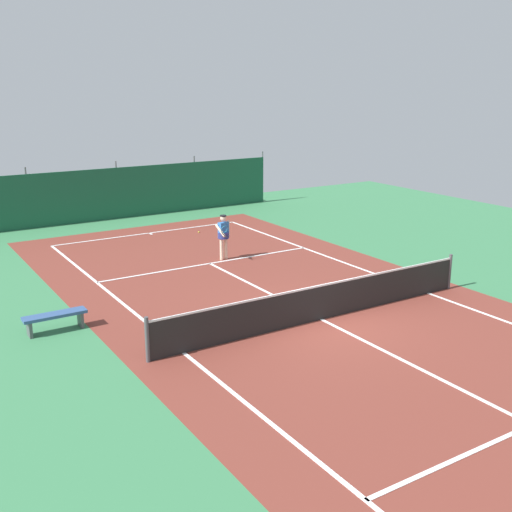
% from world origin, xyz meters
% --- Properties ---
extents(ground_plane, '(36.00, 36.00, 0.00)m').
position_xyz_m(ground_plane, '(0.00, 0.00, 0.00)').
color(ground_plane, '#387A4C').
extents(court_surface, '(11.02, 26.60, 0.01)m').
position_xyz_m(court_surface, '(0.00, 0.00, 0.00)').
color(court_surface, brown).
rests_on(court_surface, ground).
extents(tennis_net, '(10.12, 0.10, 1.10)m').
position_xyz_m(tennis_net, '(0.00, 0.00, 0.51)').
color(tennis_net, black).
rests_on(tennis_net, ground).
extents(back_fence, '(16.30, 0.98, 2.70)m').
position_xyz_m(back_fence, '(-0.00, 16.03, 0.67)').
color(back_fence, '#195138').
rests_on(back_fence, ground).
extents(tennis_player, '(0.65, 0.79, 1.64)m').
position_xyz_m(tennis_player, '(0.70, 6.63, 0.96)').
color(tennis_player, beige).
rests_on(tennis_player, ground).
extents(tennis_ball_near_player, '(0.07, 0.07, 0.07)m').
position_xyz_m(tennis_ball_near_player, '(1.84, 10.85, 0.03)').
color(tennis_ball_near_player, '#CCDB33').
rests_on(tennis_ball_near_player, ground).
extents(parked_car, '(2.29, 4.34, 1.68)m').
position_xyz_m(parked_car, '(-2.43, 18.31, 0.84)').
color(parked_car, silver).
rests_on(parked_car, ground).
extents(courtside_bench, '(1.60, 0.40, 0.49)m').
position_xyz_m(courtside_bench, '(-6.31, 2.98, 0.37)').
color(courtside_bench, '#335184').
rests_on(courtside_bench, ground).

